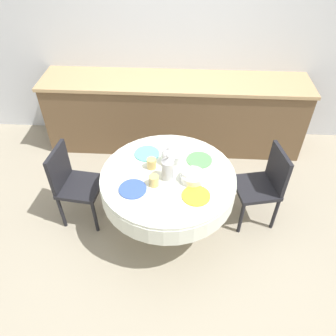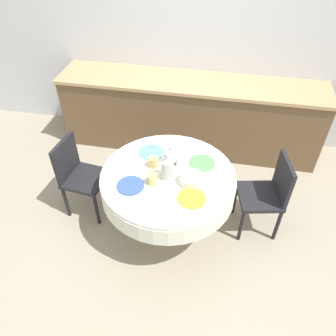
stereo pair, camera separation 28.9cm
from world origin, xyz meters
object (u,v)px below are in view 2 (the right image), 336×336
at_px(chair_left, 268,192).
at_px(chair_right, 79,173).
at_px(teapot, 171,156).
at_px(coffee_carafe, 167,168).

xyz_separation_m(chair_left, chair_right, (-1.88, -0.09, 0.00)).
bearing_deg(chair_right, chair_left, 99.38).
xyz_separation_m(chair_left, teapot, (-0.94, -0.03, 0.33)).
bearing_deg(chair_left, chair_right, 80.62).
relative_size(chair_right, coffee_carafe, 3.23).
distance_m(coffee_carafe, teapot, 0.21).
bearing_deg(teapot, chair_right, -176.46).
xyz_separation_m(chair_right, coffee_carafe, (0.95, -0.15, 0.36)).
bearing_deg(chair_left, teapot, 79.79).
height_order(chair_right, teapot, teapot).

